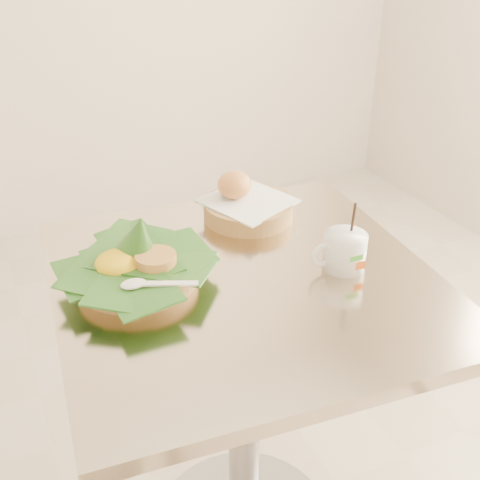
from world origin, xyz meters
name	(u,v)px	position (x,y,z in m)	size (l,w,h in m)	color
cafe_table	(244,367)	(0.17, -0.02, 0.53)	(0.75, 0.75, 0.75)	gray
rice_basket	(136,263)	(-0.02, 0.06, 0.79)	(0.28, 0.28, 0.14)	tan
bread_basket	(246,205)	(0.27, 0.21, 0.78)	(0.22, 0.22, 0.10)	tan
coffee_mug	(344,250)	(0.35, -0.06, 0.79)	(0.11, 0.08, 0.14)	white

